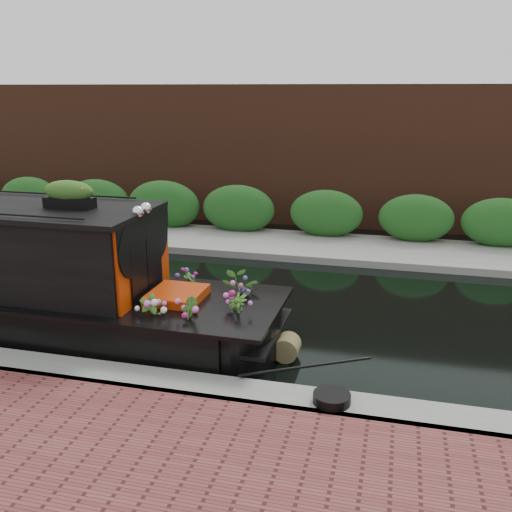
# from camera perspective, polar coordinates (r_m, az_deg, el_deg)

# --- Properties ---
(ground) EXTENTS (80.00, 80.00, 0.00)m
(ground) POSITION_cam_1_polar(r_m,az_deg,el_deg) (11.01, -8.39, -4.46)
(ground) COLOR black
(ground) RESTS_ON ground
(near_bank_coping) EXTENTS (40.00, 0.60, 0.50)m
(near_bank_coping) POSITION_cam_1_polar(r_m,az_deg,el_deg) (8.34, -17.21, -12.20)
(near_bank_coping) COLOR gray
(near_bank_coping) RESTS_ON ground
(far_bank_path) EXTENTS (40.00, 2.40, 0.34)m
(far_bank_path) POSITION_cam_1_polar(r_m,az_deg,el_deg) (14.78, -2.21, 1.16)
(far_bank_path) COLOR gray
(far_bank_path) RESTS_ON ground
(far_hedge) EXTENTS (40.00, 1.10, 2.80)m
(far_hedge) POSITION_cam_1_polar(r_m,az_deg,el_deg) (15.61, -1.29, 2.01)
(far_hedge) COLOR #1E511B
(far_hedge) RESTS_ON ground
(far_brick_wall) EXTENTS (40.00, 1.00, 8.00)m
(far_brick_wall) POSITION_cam_1_polar(r_m,az_deg,el_deg) (17.59, 0.54, 3.66)
(far_brick_wall) COLOR #502A1B
(far_brick_wall) RESTS_ON ground
(rope_fender) EXTENTS (0.37, 0.36, 0.37)m
(rope_fender) POSITION_cam_1_polar(r_m,az_deg,el_deg) (8.61, 3.13, -9.11)
(rope_fender) COLOR brown
(rope_fender) RESTS_ON ground
(coiled_mooring_rope) EXTENTS (0.46, 0.46, 0.12)m
(coiled_mooring_rope) POSITION_cam_1_polar(r_m,az_deg,el_deg) (7.13, 7.59, -13.91)
(coiled_mooring_rope) COLOR black
(coiled_mooring_rope) RESTS_ON near_bank_coping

